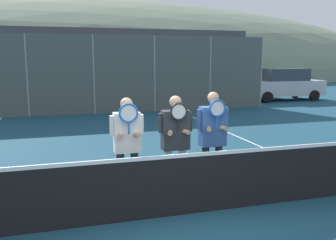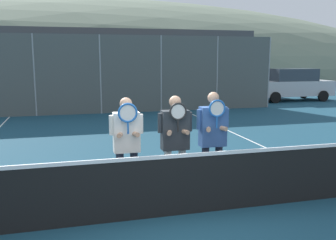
# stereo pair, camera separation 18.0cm
# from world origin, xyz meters

# --- Properties ---
(ground_plane) EXTENTS (120.00, 120.00, 0.00)m
(ground_plane) POSITION_xyz_m (0.00, 0.00, 0.00)
(ground_plane) COLOR navy
(hill_distant) EXTENTS (102.30, 56.83, 19.89)m
(hill_distant) POSITION_xyz_m (0.00, 50.21, 0.00)
(hill_distant) COLOR slate
(hill_distant) RESTS_ON ground_plane
(clubhouse_building) EXTENTS (17.73, 5.50, 3.98)m
(clubhouse_building) POSITION_xyz_m (0.74, 18.49, 2.01)
(clubhouse_building) COLOR #9EA3A8
(clubhouse_building) RESTS_ON ground_plane
(fence_back) EXTENTS (16.04, 0.06, 3.35)m
(fence_back) POSITION_xyz_m (-0.00, 10.99, 1.67)
(fence_back) COLOR gray
(fence_back) RESTS_ON ground_plane
(tennis_net) EXTENTS (9.99, 0.09, 1.07)m
(tennis_net) POSITION_xyz_m (0.00, 0.00, 0.50)
(tennis_net) COLOR gray
(tennis_net) RESTS_ON ground_plane
(court_line_right_sideline) EXTENTS (0.05, 16.00, 0.01)m
(court_line_right_sideline) POSITION_xyz_m (3.71, 3.00, 0.00)
(court_line_right_sideline) COLOR white
(court_line_right_sideline) RESTS_ON ground_plane
(player_leftmost) EXTENTS (0.57, 0.34, 1.75)m
(player_leftmost) POSITION_xyz_m (-0.44, 0.82, 1.03)
(player_leftmost) COLOR #232838
(player_leftmost) RESTS_ON ground_plane
(player_center_left) EXTENTS (0.60, 0.34, 1.76)m
(player_center_left) POSITION_xyz_m (0.38, 0.75, 1.04)
(player_center_left) COLOR white
(player_center_left) RESTS_ON ground_plane
(player_center_right) EXTENTS (0.59, 0.34, 1.81)m
(player_center_right) POSITION_xyz_m (1.05, 0.73, 1.07)
(player_center_right) COLOR #232838
(player_center_right) RESTS_ON ground_plane
(car_far_left) EXTENTS (4.12, 1.94, 1.83)m
(car_far_left) POSITION_xyz_m (-4.14, 13.36, 0.93)
(car_far_left) COLOR navy
(car_far_left) RESTS_ON ground_plane
(car_left_of_center) EXTENTS (4.43, 1.97, 1.83)m
(car_left_of_center) POSITION_xyz_m (0.65, 12.94, 0.93)
(car_left_of_center) COLOR maroon
(car_left_of_center) RESTS_ON ground_plane
(car_center) EXTENTS (4.52, 1.90, 1.72)m
(car_center) POSITION_xyz_m (5.63, 13.21, 0.88)
(car_center) COLOR silver
(car_center) RESTS_ON ground_plane
(car_right_of_center) EXTENTS (4.53, 1.95, 1.78)m
(car_right_of_center) POSITION_xyz_m (10.67, 13.23, 0.91)
(car_right_of_center) COLOR #B2B7BC
(car_right_of_center) RESTS_ON ground_plane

